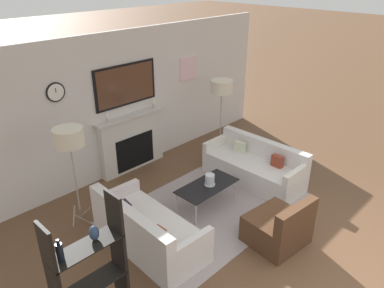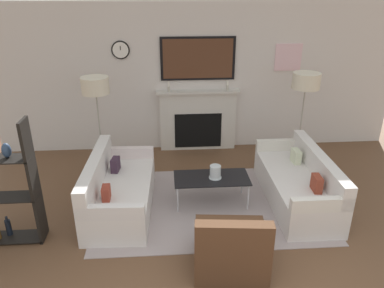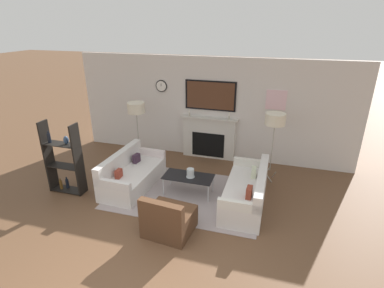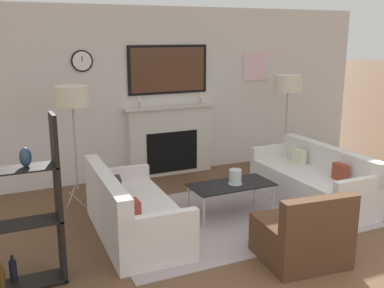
% 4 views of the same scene
% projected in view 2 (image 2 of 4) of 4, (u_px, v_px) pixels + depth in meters
% --- Properties ---
extents(fireplace_wall, '(7.45, 0.28, 2.70)m').
position_uv_depth(fireplace_wall, '(198.00, 85.00, 6.91)').
color(fireplace_wall, silver).
rests_on(fireplace_wall, ground_plane).
extents(area_rug, '(3.22, 2.13, 0.01)m').
position_uv_depth(area_rug, '(209.00, 204.00, 5.47)').
color(area_rug, '#9C8E8E').
rests_on(area_rug, ground_plane).
extents(couch_left, '(0.89, 1.80, 0.78)m').
position_uv_depth(couch_left, '(118.00, 192.00, 5.28)').
color(couch_left, silver).
rests_on(couch_left, ground_plane).
extents(couch_right, '(0.78, 1.89, 0.76)m').
position_uv_depth(couch_right, '(298.00, 185.00, 5.44)').
color(couch_right, silver).
rests_on(couch_right, ground_plane).
extents(armchair, '(0.87, 0.81, 0.78)m').
position_uv_depth(armchair, '(231.00, 248.00, 4.17)').
color(armchair, '#4D311F').
rests_on(armchair, ground_plane).
extents(coffee_table, '(1.07, 0.53, 0.42)m').
position_uv_depth(coffee_table, '(212.00, 179.00, 5.36)').
color(coffee_table, black).
rests_on(coffee_table, ground_plane).
extents(hurricane_candle, '(0.18, 0.18, 0.19)m').
position_uv_depth(hurricane_candle, '(215.00, 173.00, 5.31)').
color(hurricane_candle, silver).
rests_on(hurricane_candle, coffee_table).
extents(floor_lamp_left, '(0.44, 0.44, 1.64)m').
position_uv_depth(floor_lamp_left, '(95.00, 87.00, 5.85)').
color(floor_lamp_left, '#9E998E').
rests_on(floor_lamp_left, ground_plane).
extents(floor_lamp_right, '(0.45, 0.45, 1.65)m').
position_uv_depth(floor_lamp_right, '(306.00, 82.00, 6.07)').
color(floor_lamp_right, '#9E998E').
rests_on(floor_lamp_right, ground_plane).
extents(shelf_unit, '(0.80, 0.28, 1.60)m').
position_uv_depth(shelf_unit, '(2.00, 187.00, 4.44)').
color(shelf_unit, black).
rests_on(shelf_unit, ground_plane).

